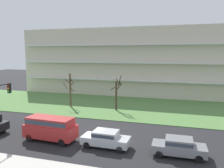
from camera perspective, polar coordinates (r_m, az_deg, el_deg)
name	(u,v)px	position (r m, az deg, el deg)	size (l,w,h in m)	color
ground	(92,137)	(24.12, -5.06, -13.15)	(160.00, 160.00, 0.00)	#232326
grass_lawn_strip	(124,106)	(36.92, 2.97, -5.65)	(80.00, 16.00, 0.08)	#547F42
apartment_building	(139,62)	(49.55, 6.82, 5.61)	(48.69, 12.71, 13.58)	beige
tree_far_left	(70,89)	(36.85, -10.48, -1.32)	(1.95, 1.57, 5.38)	brown
tree_left	(117,93)	(33.92, 1.21, -2.24)	(1.95, 1.57, 5.38)	#423023
sedan_silver_near_left	(106,138)	(21.37, -1.59, -13.43)	(4.44, 1.91, 1.57)	#B7BABF
van_red_center_left	(50,127)	(23.51, -15.23, -10.35)	(5.30, 2.27, 2.36)	#B22828
sedan_gray_center_right	(179,146)	(20.44, 16.43, -14.77)	(4.43, 1.86, 1.57)	slate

